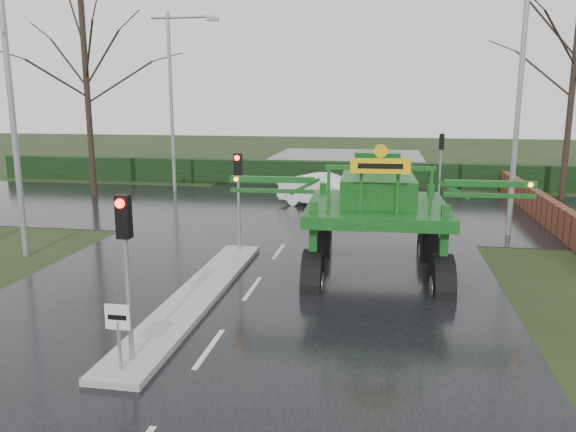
% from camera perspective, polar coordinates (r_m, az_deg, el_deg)
% --- Properties ---
extents(ground, '(140.00, 140.00, 0.00)m').
position_cam_1_polar(ground, '(12.59, -7.99, -13.28)').
color(ground, black).
rests_on(ground, ground).
extents(road_main, '(14.00, 80.00, 0.02)m').
position_cam_1_polar(road_main, '(21.79, 0.05, -2.29)').
color(road_main, black).
rests_on(road_main, ground).
extents(road_cross, '(80.00, 12.00, 0.02)m').
position_cam_1_polar(road_cross, '(27.58, 2.19, 0.70)').
color(road_cross, black).
rests_on(road_cross, ground).
extents(median_island, '(1.20, 10.00, 0.16)m').
position_cam_1_polar(median_island, '(15.58, -9.20, -7.96)').
color(median_island, gray).
rests_on(median_island, ground).
extents(hedge_row, '(44.00, 0.90, 1.50)m').
position_cam_1_polar(hedge_row, '(35.31, 3.96, 4.35)').
color(hedge_row, black).
rests_on(hedge_row, ground).
extents(brick_wall, '(0.40, 20.00, 1.20)m').
position_cam_1_polar(brick_wall, '(28.09, 23.94, 1.12)').
color(brick_wall, '#592D1E').
rests_on(brick_wall, ground).
extents(keep_left_sign, '(0.50, 0.07, 1.35)m').
position_cam_1_polar(keep_left_sign, '(11.37, -16.87, -10.71)').
color(keep_left_sign, gray).
rests_on(keep_left_sign, ground).
extents(traffic_signal_near, '(0.26, 0.33, 3.52)m').
position_cam_1_polar(traffic_signal_near, '(11.31, -16.22, -2.60)').
color(traffic_signal_near, gray).
rests_on(traffic_signal_near, ground).
extents(traffic_signal_mid, '(0.26, 0.33, 3.52)m').
position_cam_1_polar(traffic_signal_mid, '(19.16, -5.08, 3.59)').
color(traffic_signal_mid, gray).
rests_on(traffic_signal_mid, ground).
extents(traffic_signal_far, '(0.26, 0.33, 3.52)m').
position_cam_1_polar(traffic_signal_far, '(31.09, 15.29, 6.36)').
color(traffic_signal_far, gray).
rests_on(traffic_signal_far, ground).
extents(street_light_left_near, '(3.85, 0.30, 10.00)m').
position_cam_1_polar(street_light_left_near, '(20.57, -25.81, 12.55)').
color(street_light_left_near, gray).
rests_on(street_light_left_near, ground).
extents(street_light_right, '(3.85, 0.30, 10.00)m').
position_cam_1_polar(street_light_right, '(23.29, 21.80, 12.65)').
color(street_light_right, gray).
rests_on(street_light_right, ground).
extents(street_light_left_far, '(3.85, 0.30, 10.00)m').
position_cam_1_polar(street_light_left_far, '(33.02, -11.33, 12.75)').
color(street_light_left_far, gray).
rests_on(street_light_left_far, ground).
extents(tree_left_far, '(7.70, 7.70, 13.26)m').
position_cam_1_polar(tree_left_far, '(33.08, -19.91, 14.30)').
color(tree_left_far, black).
rests_on(tree_left_far, ground).
extents(tree_right_far, '(7.00, 7.00, 12.05)m').
position_cam_1_polar(tree_right_far, '(33.20, 27.02, 12.60)').
color(tree_right_far, black).
rests_on(tree_right_far, ground).
extents(crop_sprayer, '(9.19, 5.87, 5.13)m').
position_cam_1_polar(crop_sprayer, '(16.22, 2.69, 1.55)').
color(crop_sprayer, black).
rests_on(crop_sprayer, ground).
extents(white_sedan, '(5.14, 3.56, 1.60)m').
position_cam_1_polar(white_sedan, '(28.26, 3.85, 0.94)').
color(white_sedan, white).
rests_on(white_sedan, ground).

